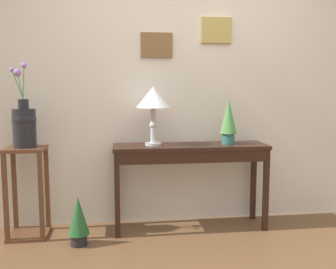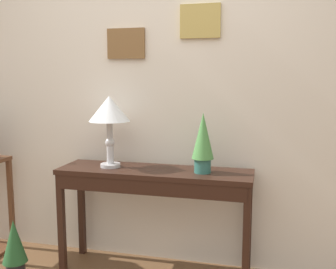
# 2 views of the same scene
# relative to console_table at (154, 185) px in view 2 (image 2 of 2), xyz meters

# --- Properties ---
(back_wall_with_art) EXTENTS (9.00, 0.13, 2.80)m
(back_wall_with_art) POSITION_rel_console_table_xyz_m (-0.03, 0.31, 0.73)
(back_wall_with_art) COLOR beige
(back_wall_with_art) RESTS_ON ground
(console_table) EXTENTS (1.38, 0.38, 0.78)m
(console_table) POSITION_rel_console_table_xyz_m (0.00, 0.00, 0.00)
(console_table) COLOR black
(console_table) RESTS_ON ground
(table_lamp) EXTENTS (0.30, 0.30, 0.52)m
(table_lamp) POSITION_rel_console_table_xyz_m (-0.33, 0.02, 0.51)
(table_lamp) COLOR #B7B7BC
(table_lamp) RESTS_ON console_table
(potted_plant_on_console) EXTENTS (0.15, 0.15, 0.41)m
(potted_plant_on_console) POSITION_rel_console_table_xyz_m (0.35, 0.01, 0.33)
(potted_plant_on_console) COLOR #2D665B
(potted_plant_on_console) RESTS_ON console_table
(potted_plant_floor) EXTENTS (0.18, 0.18, 0.41)m
(potted_plant_floor) POSITION_rel_console_table_xyz_m (-0.98, -0.26, -0.45)
(potted_plant_floor) COLOR black
(potted_plant_floor) RESTS_ON ground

